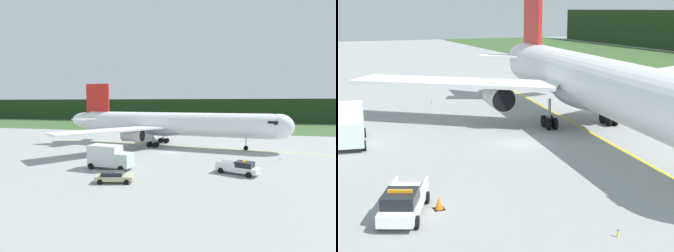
# 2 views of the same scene
# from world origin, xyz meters

# --- Properties ---
(ground) EXTENTS (320.00, 320.00, 0.00)m
(ground) POSITION_xyz_m (0.00, 0.00, 0.00)
(ground) COLOR #969998
(taxiway_centerline_main) EXTENTS (67.11, 8.10, 0.01)m
(taxiway_centerline_main) POSITION_xyz_m (-0.99, 7.98, 0.00)
(taxiway_centerline_main) COLOR yellow
(taxiway_centerline_main) RESTS_ON ground
(airliner) EXTENTS (51.71, 45.38, 14.20)m
(airliner) POSITION_xyz_m (-1.80, 8.07, 4.80)
(airliner) COLOR white
(airliner) RESTS_ON ground
(ops_pickup_truck) EXTENTS (5.99, 3.94, 1.94)m
(ops_pickup_truck) POSITION_xyz_m (13.00, -12.92, 0.90)
(ops_pickup_truck) COLOR white
(ops_pickup_truck) RESTS_ON ground
(catering_truck) EXTENTS (6.79, 3.30, 3.59)m
(catering_truck) POSITION_xyz_m (-5.29, -14.23, 1.81)
(catering_truck) COLOR silver
(catering_truck) RESTS_ON ground
(apron_cone) EXTENTS (0.65, 0.65, 0.81)m
(apron_cone) POSITION_xyz_m (12.63, -10.74, 0.39)
(apron_cone) COLOR black
(apron_cone) RESTS_ON ground
(taxiway_edge_light_east) EXTENTS (0.12, 0.12, 0.44)m
(taxiway_edge_light_east) POSITION_xyz_m (19.90, -2.90, 0.24)
(taxiway_edge_light_east) COLOR yellow
(taxiway_edge_light_east) RESTS_ON ground
(taxiway_edge_light_west) EXTENTS (0.12, 0.12, 0.49)m
(taxiway_edge_light_west) POSITION_xyz_m (-21.73, -2.90, 0.27)
(taxiway_edge_light_west) COLOR yellow
(taxiway_edge_light_west) RESTS_ON ground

